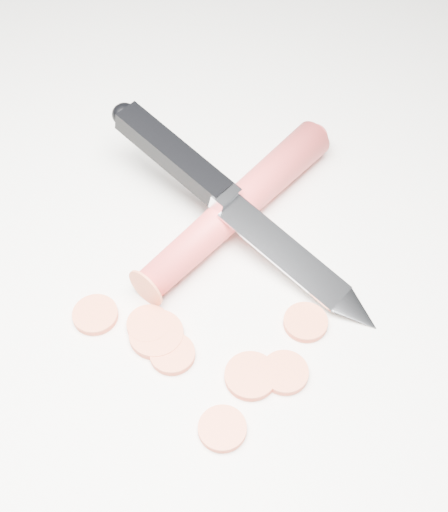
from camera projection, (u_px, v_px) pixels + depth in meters
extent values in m
plane|color=silver|center=(207.00, 303.00, 0.56)|extent=(2.40, 2.40, 0.00)
cylinder|color=red|center=(237.00, 207.00, 0.60)|extent=(0.19, 0.16, 0.03)
cylinder|color=#E0633C|center=(156.00, 334.00, 0.54)|extent=(0.04, 0.04, 0.01)
cylinder|color=#E0633C|center=(251.00, 376.00, 0.52)|extent=(0.04, 0.04, 0.01)
cylinder|color=#E0633C|center=(285.00, 373.00, 0.52)|extent=(0.03, 0.03, 0.01)
cylinder|color=#E0633C|center=(222.00, 429.00, 0.49)|extent=(0.03, 0.03, 0.01)
cylinder|color=#E0633C|center=(306.00, 322.00, 0.54)|extent=(0.03, 0.03, 0.01)
cylinder|color=#E0633C|center=(95.00, 315.00, 0.55)|extent=(0.03, 0.03, 0.01)
cylinder|color=#E0633C|center=(172.00, 354.00, 0.53)|extent=(0.03, 0.03, 0.01)
cylinder|color=#E0633C|center=(149.00, 325.00, 0.54)|extent=(0.03, 0.03, 0.01)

